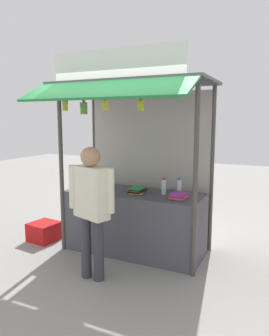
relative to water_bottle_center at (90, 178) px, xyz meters
name	(u,v)px	position (x,y,z in m)	size (l,w,h in m)	color
ground_plane	(135,251)	(0.87, -0.18, -0.99)	(20.00, 20.00, 0.00)	gray
stall_counter	(135,222)	(0.87, -0.18, -0.56)	(1.96, 0.77, 0.88)	#4C4C56
stall_structure	(138,136)	(0.87, -0.05, 0.68)	(2.16, 1.63, 2.75)	#4C4742
water_bottle_center	(90,178)	(0.00, 0.00, 0.00)	(0.07, 0.07, 0.25)	silver
water_bottle_far_left	(164,187)	(1.29, -0.12, -0.01)	(0.06, 0.06, 0.23)	silver
water_bottle_front_left	(179,187)	(1.48, -0.04, -0.01)	(0.06, 0.06, 0.23)	silver
magazine_stack_front_right	(138,190)	(0.92, -0.18, -0.08)	(0.22, 0.32, 0.07)	yellow
magazine_stack_back_right	(179,196)	(1.55, -0.29, -0.08)	(0.22, 0.26, 0.08)	purple
banana_bunch_inner_right	(141,105)	(1.18, -0.66, 1.08)	(0.10, 0.10, 0.27)	#332D23
banana_bunch_leftmost	(84,108)	(0.36, -0.66, 1.06)	(0.12, 0.12, 0.31)	#332D23
banana_bunch_rightmost	(105,105)	(0.69, -0.66, 1.10)	(0.09, 0.09, 0.26)	#332D23
banana_bunch_inner_left	(65,105)	(0.07, -0.66, 1.10)	(0.10, 0.09, 0.26)	#332D23
vendor_person	(91,201)	(0.77, -1.15, -0.03)	(0.61, 0.33, 1.60)	#383842
plastic_crate	(44,231)	(-0.61, -0.41, -0.85)	(0.41, 0.41, 0.29)	red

